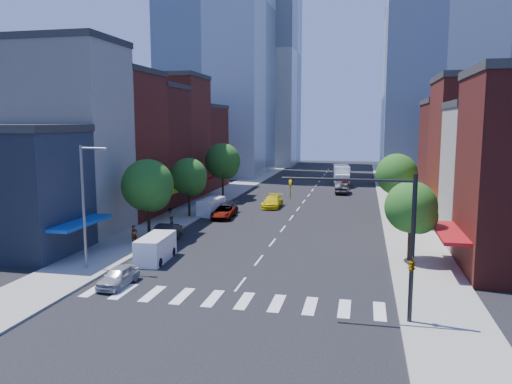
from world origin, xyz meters
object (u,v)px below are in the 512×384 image
parked_car_third (223,212)px  box_truck (341,176)px  cargo_van_far (211,207)px  traffic_car_far (345,184)px  parked_car_rear (227,209)px  taxi (273,202)px  pedestrian_far (170,217)px  traffic_car_oncoming (343,188)px  pedestrian_near (134,235)px  cargo_van_near (155,249)px  parked_car_front (118,276)px  parked_car_second (165,234)px

parked_car_third → box_truck: (11.68, 33.04, 0.93)m
cargo_van_far → parked_car_third: bearing=-34.8°
traffic_car_far → box_truck: bearing=-78.2°
parked_car_rear → taxi: size_ratio=0.88×
parked_car_rear → pedestrian_far: size_ratio=2.63×
traffic_car_oncoming → pedestrian_near: 40.02m
traffic_car_oncoming → parked_car_rear: bearing=62.2°
cargo_van_near → taxi: cargo_van_near is taller
traffic_car_oncoming → pedestrian_near: bearing=69.3°
traffic_car_far → pedestrian_near: size_ratio=2.40×
parked_car_rear → traffic_car_oncoming: bearing=60.2°
parked_car_rear → box_truck: box_truck is taller
cargo_van_far → parked_car_front: bearing=-80.6°
traffic_car_oncoming → parked_car_third: bearing=65.3°
parked_car_rear → cargo_van_far: size_ratio=0.98×
parked_car_front → cargo_van_far: 25.95m
box_truck → pedestrian_near: bearing=-114.1°
parked_car_front → pedestrian_far: bearing=103.2°
box_truck → pedestrian_near: size_ratio=5.29×
box_truck → parked_car_rear: bearing=-116.5°
pedestrian_far → box_truck: bearing=164.5°
cargo_van_near → pedestrian_near: (-3.88, 4.38, -0.03)m
parked_car_front → parked_car_third: bearing=90.6°
parked_car_front → cargo_van_near: size_ratio=0.80×
traffic_car_oncoming → traffic_car_far: 6.60m
parked_car_front → traffic_car_oncoming: (12.70, 46.88, 0.16)m
parked_car_second → taxi: parked_car_second is taller
traffic_car_far → pedestrian_near: bearing=68.0°
parked_car_second → cargo_van_far: (-0.01, 13.98, 0.17)m
cargo_van_far → taxi: size_ratio=0.90×
parked_car_second → traffic_car_far: size_ratio=1.24×
traffic_car_far → box_truck: box_truck is taller
cargo_van_near → pedestrian_far: cargo_van_near is taller
parked_car_second → box_truck: bearing=72.6°
parked_car_rear → pedestrian_near: 16.50m
parked_car_front → pedestrian_near: 11.19m
parked_car_rear → taxi: bearing=55.6°
taxi → pedestrian_near: 23.54m
cargo_van_near → cargo_van_far: (-1.63, 19.80, -0.03)m
cargo_van_far → traffic_car_far: bearing=67.9°
parked_car_front → pedestrian_near: bearing=111.9°
parked_car_front → parked_car_third: size_ratio=0.80×
traffic_car_oncoming → parked_car_second: bearing=71.6°
traffic_car_far → cargo_van_near: bearing=74.1°
cargo_van_near → pedestrian_far: size_ratio=2.75×
parked_car_rear → parked_car_front: bearing=-88.3°
parked_car_front → cargo_van_far: (-1.66, 25.89, 0.30)m
parked_car_front → parked_car_second: 12.03m
cargo_van_near → traffic_car_oncoming: size_ratio=0.97×
parked_car_front → cargo_van_near: bearing=91.7°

